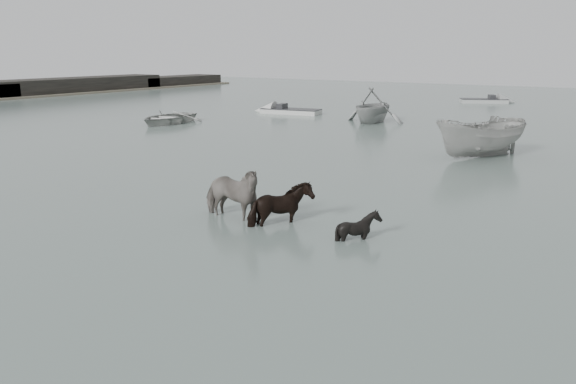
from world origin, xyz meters
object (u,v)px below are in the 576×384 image
(rowboat_lead, at_px, (167,116))
(pony_black, at_px, (359,218))
(pony_pinto, at_px, (231,189))
(pony_dark, at_px, (281,198))

(rowboat_lead, bearing_deg, pony_black, -40.39)
(pony_pinto, bearing_deg, pony_dark, -78.90)
(pony_dark, height_order, pony_black, pony_dark)
(pony_pinto, xyz_separation_m, pony_black, (3.84, 0.44, -0.35))
(rowboat_lead, bearing_deg, pony_pinto, -46.69)
(pony_dark, bearing_deg, pony_black, -82.10)
(pony_black, bearing_deg, pony_pinto, 89.60)
(pony_dark, bearing_deg, pony_pinto, 107.90)
(pony_pinto, distance_m, rowboat_lead, 22.78)
(pony_pinto, bearing_deg, rowboat_lead, 48.53)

